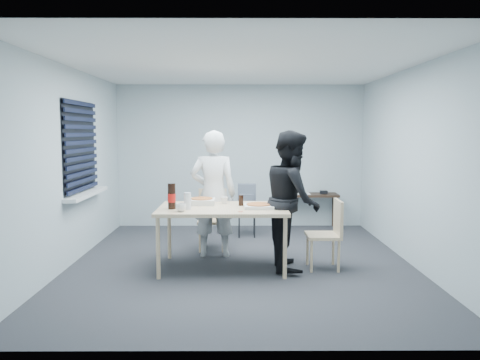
{
  "coord_description": "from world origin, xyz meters",
  "views": [
    {
      "loc": [
        -0.05,
        -6.09,
        1.76
      ],
      "look_at": [
        -0.02,
        0.1,
        1.11
      ],
      "focal_mm": 35.0,
      "sensor_mm": 36.0,
      "label": 1
    }
  ],
  "objects_px": {
    "stool": "(247,215)",
    "dining_table": "(223,212)",
    "chair_right": "(330,229)",
    "mug_b": "(224,200)",
    "side_table": "(311,198)",
    "soda_bottle": "(172,197)",
    "person_white": "(213,194)",
    "person_black": "(292,200)",
    "mug_a": "(181,208)",
    "backpack": "(247,197)",
    "chair_far": "(212,215)"
  },
  "relations": [
    {
      "from": "person_black",
      "to": "stool",
      "type": "bearing_deg",
      "value": 16.69
    },
    {
      "from": "side_table",
      "to": "soda_bottle",
      "type": "relative_size",
      "value": 2.94
    },
    {
      "from": "stool",
      "to": "chair_far",
      "type": "bearing_deg",
      "value": -124.03
    },
    {
      "from": "side_table",
      "to": "backpack",
      "type": "relative_size",
      "value": 2.24
    },
    {
      "from": "stool",
      "to": "mug_a",
      "type": "xyz_separation_m",
      "value": [
        -0.84,
        -2.14,
        0.49
      ]
    },
    {
      "from": "person_black",
      "to": "mug_a",
      "type": "bearing_deg",
      "value": 103.74
    },
    {
      "from": "chair_far",
      "to": "chair_right",
      "type": "xyz_separation_m",
      "value": [
        1.56,
        -1.07,
        0.0
      ]
    },
    {
      "from": "chair_far",
      "to": "backpack",
      "type": "relative_size",
      "value": 2.11
    },
    {
      "from": "chair_right",
      "to": "side_table",
      "type": "relative_size",
      "value": 0.94
    },
    {
      "from": "chair_far",
      "to": "backpack",
      "type": "height_order",
      "value": "chair_far"
    },
    {
      "from": "chair_right",
      "to": "backpack",
      "type": "xyz_separation_m",
      "value": [
        -1.02,
        1.84,
        0.16
      ]
    },
    {
      "from": "person_white",
      "to": "backpack",
      "type": "relative_size",
      "value": 4.2
    },
    {
      "from": "person_white",
      "to": "mug_a",
      "type": "xyz_separation_m",
      "value": [
        -0.34,
        -0.92,
        -0.04
      ]
    },
    {
      "from": "person_white",
      "to": "stool",
      "type": "xyz_separation_m",
      "value": [
        0.49,
        1.22,
        -0.53
      ]
    },
    {
      "from": "chair_far",
      "to": "side_table",
      "type": "height_order",
      "value": "chair_far"
    },
    {
      "from": "backpack",
      "to": "person_black",
      "type": "bearing_deg",
      "value": -86.29
    },
    {
      "from": "chair_far",
      "to": "stool",
      "type": "relative_size",
      "value": 1.91
    },
    {
      "from": "dining_table",
      "to": "person_black",
      "type": "distance_m",
      "value": 0.9
    },
    {
      "from": "mug_b",
      "to": "stool",
      "type": "bearing_deg",
      "value": 77.76
    },
    {
      "from": "dining_table",
      "to": "person_white",
      "type": "bearing_deg",
      "value": 104.18
    },
    {
      "from": "dining_table",
      "to": "mug_b",
      "type": "height_order",
      "value": "mug_b"
    },
    {
      "from": "mug_b",
      "to": "chair_right",
      "type": "bearing_deg",
      "value": -13.34
    },
    {
      "from": "backpack",
      "to": "mug_a",
      "type": "height_order",
      "value": "mug_a"
    },
    {
      "from": "person_black",
      "to": "stool",
      "type": "distance_m",
      "value": 1.96
    },
    {
      "from": "stool",
      "to": "mug_a",
      "type": "relative_size",
      "value": 3.78
    },
    {
      "from": "dining_table",
      "to": "chair_far",
      "type": "xyz_separation_m",
      "value": [
        -0.19,
        1.03,
        -0.22
      ]
    },
    {
      "from": "dining_table",
      "to": "backpack",
      "type": "bearing_deg",
      "value": 79.2
    },
    {
      "from": "side_table",
      "to": "soda_bottle",
      "type": "height_order",
      "value": "soda_bottle"
    },
    {
      "from": "person_white",
      "to": "side_table",
      "type": "distance_m",
      "value": 2.55
    },
    {
      "from": "chair_right",
      "to": "person_white",
      "type": "xyz_separation_m",
      "value": [
        -1.52,
        0.63,
        0.37
      ]
    },
    {
      "from": "person_white",
      "to": "stool",
      "type": "bearing_deg",
      "value": -111.96
    },
    {
      "from": "person_black",
      "to": "backpack",
      "type": "bearing_deg",
      "value": 16.81
    },
    {
      "from": "stool",
      "to": "chair_right",
      "type": "bearing_deg",
      "value": -61.11
    },
    {
      "from": "person_black",
      "to": "backpack",
      "type": "distance_m",
      "value": 1.89
    },
    {
      "from": "dining_table",
      "to": "side_table",
      "type": "distance_m",
      "value": 2.92
    },
    {
      "from": "backpack",
      "to": "chair_right",
      "type": "bearing_deg",
      "value": -74.04
    },
    {
      "from": "dining_table",
      "to": "side_table",
      "type": "xyz_separation_m",
      "value": [
        1.53,
        2.48,
        -0.18
      ]
    },
    {
      "from": "side_table",
      "to": "soda_bottle",
      "type": "xyz_separation_m",
      "value": [
        -2.16,
        -2.61,
        0.4
      ]
    },
    {
      "from": "chair_right",
      "to": "mug_b",
      "type": "distance_m",
      "value": 1.43
    },
    {
      "from": "stool",
      "to": "backpack",
      "type": "relative_size",
      "value": 1.1
    },
    {
      "from": "person_white",
      "to": "soda_bottle",
      "type": "relative_size",
      "value": 5.51
    },
    {
      "from": "stool",
      "to": "dining_table",
      "type": "bearing_deg",
      "value": -100.72
    },
    {
      "from": "chair_far",
      "to": "mug_a",
      "type": "bearing_deg",
      "value": -102.69
    },
    {
      "from": "mug_a",
      "to": "soda_bottle",
      "type": "bearing_deg",
      "value": 125.28
    },
    {
      "from": "chair_far",
      "to": "backpack",
      "type": "bearing_deg",
      "value": 55.54
    },
    {
      "from": "chair_right",
      "to": "side_table",
      "type": "height_order",
      "value": "chair_right"
    },
    {
      "from": "side_table",
      "to": "stool",
      "type": "bearing_deg",
      "value": -150.81
    },
    {
      "from": "side_table",
      "to": "backpack",
      "type": "height_order",
      "value": "backpack"
    },
    {
      "from": "person_white",
      "to": "mug_a",
      "type": "height_order",
      "value": "person_white"
    },
    {
      "from": "chair_right",
      "to": "mug_b",
      "type": "bearing_deg",
      "value": 166.66
    }
  ]
}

